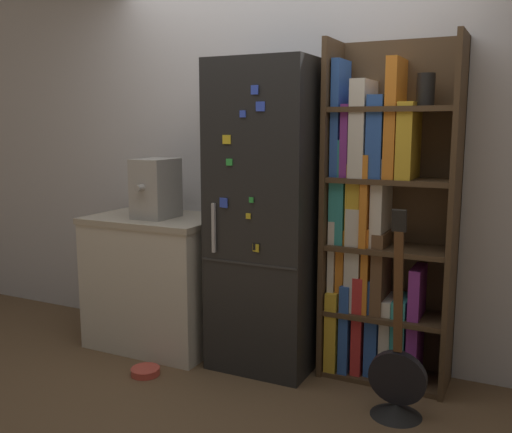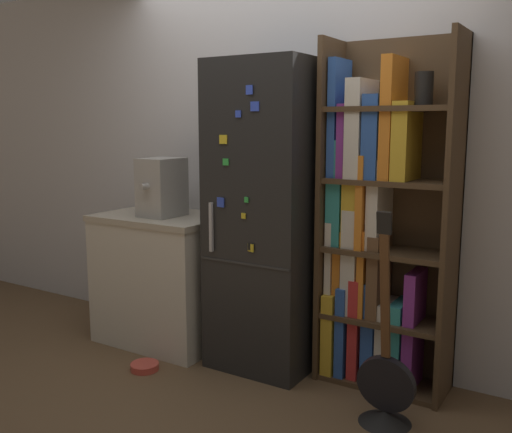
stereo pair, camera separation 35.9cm
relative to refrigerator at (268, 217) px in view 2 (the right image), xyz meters
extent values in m
plane|color=brown|center=(0.00, -0.17, -0.96)|extent=(16.00, 16.00, 0.00)
cube|color=silver|center=(0.00, 0.31, 0.34)|extent=(8.00, 0.05, 2.60)
cube|color=black|center=(0.00, 0.00, 0.00)|extent=(0.64, 0.56, 1.92)
cube|color=#333333|center=(0.00, -0.28, -0.24)|extent=(0.62, 0.01, 0.01)
cube|color=#B2B2B7|center=(-0.22, -0.30, -0.04)|extent=(0.02, 0.02, 0.30)
cube|color=blue|center=(0.08, -0.29, 0.67)|extent=(0.05, 0.01, 0.05)
cube|color=yellow|center=(-0.13, -0.29, 0.49)|extent=(0.05, 0.01, 0.05)
cube|color=black|center=(0.06, -0.29, -0.13)|extent=(0.04, 0.01, 0.04)
cube|color=green|center=(-0.12, -0.29, 0.36)|extent=(0.04, 0.01, 0.04)
cube|color=green|center=(0.03, -0.29, 0.14)|extent=(0.03, 0.01, 0.03)
cube|color=blue|center=(-0.16, -0.29, 0.12)|extent=(0.06, 0.02, 0.06)
cube|color=yellow|center=(0.05, -0.29, -0.14)|extent=(0.05, 0.02, 0.05)
cube|color=yellow|center=(0.01, -0.29, 0.05)|extent=(0.03, 0.01, 0.03)
cube|color=blue|center=(-0.03, -0.29, 0.63)|extent=(0.04, 0.01, 0.04)
cube|color=blue|center=(0.05, -0.29, 0.77)|extent=(0.05, 0.02, 0.05)
cube|color=#4C3823|center=(0.38, 0.10, 0.05)|extent=(0.03, 0.36, 2.02)
cube|color=#4C3823|center=(1.10, 0.10, 0.05)|extent=(0.03, 0.36, 2.02)
cube|color=#4C3823|center=(0.74, 0.27, 0.05)|extent=(0.75, 0.03, 2.02)
cube|color=#4C3823|center=(0.74, 0.10, -0.94)|extent=(0.69, 0.33, 0.03)
cube|color=#4C3823|center=(0.74, 0.10, -0.56)|extent=(0.69, 0.33, 0.03)
cube|color=#4C3823|center=(0.74, 0.10, -0.15)|extent=(0.69, 0.33, 0.03)
cube|color=#4C3823|center=(0.74, 0.10, 0.25)|extent=(0.69, 0.33, 0.03)
cube|color=#4C3823|center=(0.74, 0.10, 0.66)|extent=(0.69, 0.33, 0.03)
cube|color=gold|center=(0.44, 0.10, -0.68)|extent=(0.07, 0.31, 0.50)
cube|color=#2D59B2|center=(0.52, 0.10, -0.66)|extent=(0.06, 0.29, 0.55)
cube|color=red|center=(0.59, 0.09, -0.63)|extent=(0.06, 0.25, 0.61)
cube|color=#2D59B2|center=(0.68, 0.11, -0.63)|extent=(0.08, 0.24, 0.59)
cube|color=silver|center=(0.76, 0.11, -0.69)|extent=(0.06, 0.26, 0.48)
cube|color=teal|center=(0.83, 0.11, -0.68)|extent=(0.08, 0.26, 0.49)
cube|color=purple|center=(0.92, 0.10, -0.59)|extent=(0.06, 0.25, 0.69)
cube|color=silver|center=(0.42, 0.10, -0.27)|extent=(0.04, 0.24, 0.54)
cube|color=orange|center=(0.47, 0.11, -0.29)|extent=(0.05, 0.23, 0.49)
cube|color=silver|center=(0.55, 0.10, -0.23)|extent=(0.09, 0.26, 0.63)
cube|color=orange|center=(0.63, 0.11, -0.28)|extent=(0.04, 0.28, 0.51)
cube|color=brown|center=(0.70, 0.09, -0.30)|extent=(0.07, 0.25, 0.49)
cube|color=teal|center=(0.45, 0.10, 0.17)|extent=(0.09, 0.25, 0.62)
cube|color=gold|center=(0.55, 0.10, 0.11)|extent=(0.08, 0.26, 0.48)
cube|color=orange|center=(0.62, 0.10, 0.13)|extent=(0.04, 0.30, 0.54)
cube|color=silver|center=(0.69, 0.11, 0.12)|extent=(0.07, 0.27, 0.52)
cube|color=#2D59B2|center=(0.43, 0.10, 0.61)|extent=(0.05, 0.24, 0.68)
cube|color=purple|center=(0.49, 0.10, 0.48)|extent=(0.04, 0.27, 0.42)
cube|color=silver|center=(0.56, 0.10, 0.55)|extent=(0.09, 0.31, 0.56)
cube|color=#2D59B2|center=(0.66, 0.10, 0.50)|extent=(0.09, 0.29, 0.47)
cube|color=orange|center=(0.75, 0.11, 0.61)|extent=(0.06, 0.30, 0.67)
cube|color=gold|center=(0.83, 0.11, 0.48)|extent=(0.09, 0.30, 0.43)
cylinder|color=black|center=(0.91, 0.10, 0.76)|extent=(0.10, 0.10, 0.18)
cube|color=beige|center=(-0.82, -0.04, -0.52)|extent=(0.88, 0.63, 0.87)
cube|color=#B2A893|center=(-0.82, -0.04, -0.07)|extent=(0.90, 0.65, 0.04)
cube|color=#A5A39E|center=(-0.79, -0.08, 0.15)|extent=(0.23, 0.29, 0.40)
cylinder|color=#A5A39E|center=(-0.79, -0.26, 0.17)|extent=(0.04, 0.06, 0.04)
cone|color=black|center=(0.91, -0.33, -0.93)|extent=(0.28, 0.28, 0.06)
cylinder|color=black|center=(0.91, -0.33, -0.75)|extent=(0.31, 0.09, 0.31)
cube|color=brown|center=(0.91, -0.40, -0.27)|extent=(0.04, 0.11, 0.65)
cube|color=black|center=(0.91, -0.45, 0.11)|extent=(0.07, 0.04, 0.11)
cylinder|color=#D84C3F|center=(-0.60, -0.51, -0.94)|extent=(0.18, 0.18, 0.04)
torus|color=#D84C3F|center=(-0.60, -0.51, -0.92)|extent=(0.18, 0.18, 0.01)
camera|label=1|loc=(1.49, -3.20, 0.58)|focal=40.00mm
camera|label=2|loc=(1.80, -3.03, 0.58)|focal=40.00mm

